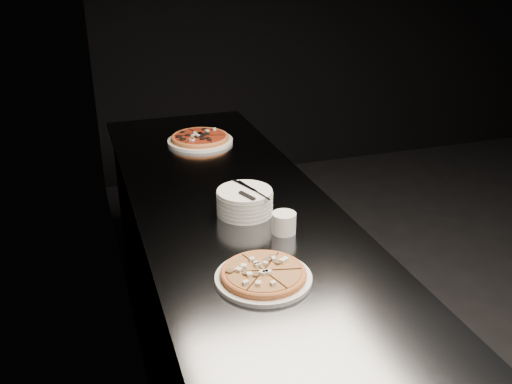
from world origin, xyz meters
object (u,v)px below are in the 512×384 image
object	(u,v)px
pizza_tomato	(200,139)
plate_stack	(245,202)
counter	(237,307)
ramekin	(284,222)
cutlery	(248,191)
pizza_mushroom	(263,275)

from	to	relation	value
pizza_tomato	plate_stack	bearing A→B (deg)	-91.63
counter	ramekin	size ratio (longest dim) A/B	29.55
ramekin	cutlery	bearing A→B (deg)	113.56
ramekin	pizza_tomato	bearing A→B (deg)	93.38
plate_stack	ramekin	distance (m)	0.20
pizza_mushroom	counter	bearing A→B (deg)	82.97
counter	pizza_mushroom	bearing A→B (deg)	-97.03
counter	pizza_tomato	world-z (taller)	pizza_tomato
plate_stack	pizza_mushroom	bearing A→B (deg)	-100.20
pizza_mushroom	ramekin	xyz separation A→B (m)	(0.16, 0.26, 0.02)
pizza_mushroom	pizza_tomato	size ratio (longest dim) A/B	0.87
plate_stack	cutlery	size ratio (longest dim) A/B	0.94
counter	pizza_tomato	size ratio (longest dim) A/B	6.94
counter	plate_stack	bearing A→B (deg)	-76.24
pizza_mushroom	plate_stack	xyz separation A→B (m)	(0.08, 0.44, 0.03)
pizza_mushroom	plate_stack	size ratio (longest dim) A/B	1.53
plate_stack	counter	bearing A→B (deg)	103.76
counter	cutlery	size ratio (longest dim) A/B	11.38
counter	pizza_mushroom	world-z (taller)	pizza_mushroom
pizza_mushroom	ramekin	world-z (taller)	ramekin
pizza_mushroom	cutlery	distance (m)	0.44
pizza_mushroom	plate_stack	distance (m)	0.45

